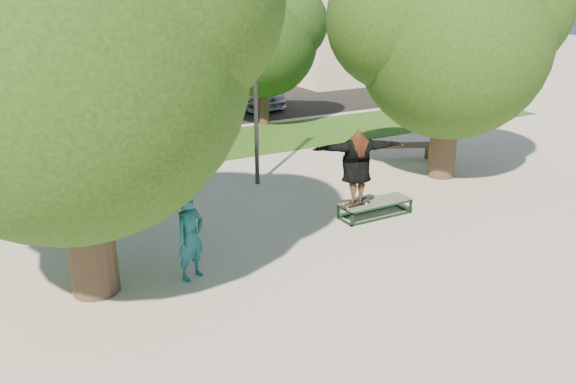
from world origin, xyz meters
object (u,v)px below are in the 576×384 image
car_dark (62,117)px  tree_left (57,39)px  lamppost (255,71)px  bench (392,147)px  car_grey (174,93)px  tree_right (449,32)px  grind_box (375,208)px  bystander (190,236)px  car_silver_b (246,90)px

car_dark → tree_left: bearing=-90.9°
tree_left → car_dark: size_ratio=1.81×
tree_left → lamppost: bearing=36.4°
bench → car_grey: bearing=130.8°
tree_right → grind_box: (-3.49, -1.63, -3.90)m
tree_left → bench: tree_left is taller
bench → car_grey: (-3.48, 11.39, 0.32)m
bystander → bench: bystander is taller
tree_left → tree_right: 10.41m
grind_box → bench: 4.98m
tree_left → tree_right: (10.21, 1.99, -0.33)m
bench → car_grey: car_grey is taller
car_silver_b → tree_left: bearing=-125.5°
car_dark → car_silver_b: bearing=17.6°
bench → car_silver_b: car_silver_b is taller
grind_box → car_dark: car_dark is taller
tree_left → lamppost: 6.70m
bench → car_silver_b: 10.61m
lamppost → bench: size_ratio=1.91×
lamppost → grind_box: lamppost is taller
tree_left → car_silver_b: bearing=55.7°
grind_box → car_silver_b: (3.23, 14.21, 0.53)m
tree_left → car_silver_b: (9.95, 14.58, -3.70)m
bystander → car_silver_b: size_ratio=0.34×
tree_left → car_grey: tree_left is taller
tree_right → car_dark: bearing=129.3°
grind_box → bystander: bearing=-170.7°
bench → car_silver_b: size_ratio=0.64×
tree_right → car_silver_b: (-0.26, 12.59, -3.37)m
tree_left → lamppost: size_ratio=1.16×
bystander → car_silver_b: (8.16, 15.03, -0.12)m
grind_box → car_grey: 15.01m
car_silver_b → bench: bearing=-90.2°
bystander → car_silver_b: bystander is taller
grind_box → car_grey: size_ratio=0.34×
tree_right → bystander: size_ratio=3.84×
car_silver_b → bystander: bearing=-119.7°
tree_right → car_dark: size_ratio=1.66×
car_dark → car_silver_b: (8.52, 1.84, 0.08)m
lamppost → car_silver_b: (4.66, 10.67, -2.43)m
bystander → car_dark: bystander is taller
lamppost → car_silver_b: lamppost is taller
tree_right → lamppost: 5.36m
grind_box → bench: bearing=46.5°
grind_box → tree_left: bearing=-176.9°
tree_right → car_silver_b: tree_right is taller
bystander → car_dark: size_ratio=0.43×
tree_left → tree_right: tree_left is taller
lamppost → car_grey: 11.78m
bystander → car_dark: (-0.37, 13.19, -0.20)m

